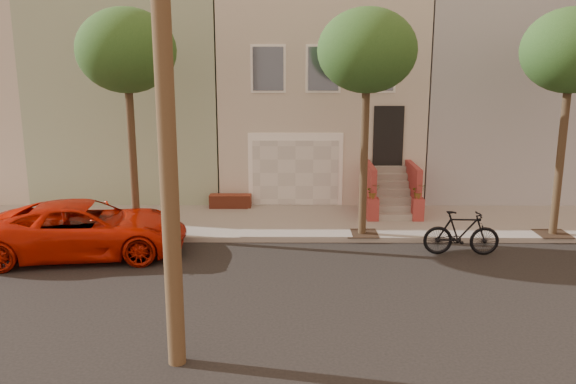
{
  "coord_description": "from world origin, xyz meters",
  "views": [
    {
      "loc": [
        -1.04,
        -12.39,
        5.14
      ],
      "look_at": [
        -1.13,
        3.0,
        1.59
      ],
      "focal_mm": 36.7,
      "sensor_mm": 36.0,
      "label": 1
    }
  ],
  "objects": [
    {
      "name": "house_row",
      "position": [
        0.0,
        11.19,
        3.64
      ],
      "size": [
        33.1,
        11.7,
        7.0
      ],
      "color": "#BAB29F",
      "rests_on": "sidewalk"
    },
    {
      "name": "sidewalk",
      "position": [
        0.0,
        5.35,
        0.07
      ],
      "size": [
        40.0,
        3.7,
        0.15
      ],
      "primitive_type": "cube",
      "color": "gray",
      "rests_on": "ground"
    },
    {
      "name": "pickup_truck",
      "position": [
        -6.44,
        2.39,
        0.73
      ],
      "size": [
        5.5,
        3.07,
        1.45
      ],
      "primitive_type": "imported",
      "rotation": [
        0.0,
        0.0,
        1.7
      ],
      "color": "#BB1705",
      "rests_on": "ground"
    },
    {
      "name": "tree_mid",
      "position": [
        1.0,
        3.9,
        5.26
      ],
      "size": [
        2.7,
        2.57,
        6.3
      ],
      "color": "#2D2116",
      "rests_on": "sidewalk"
    },
    {
      "name": "tree_left",
      "position": [
        -5.5,
        3.9,
        5.26
      ],
      "size": [
        2.7,
        2.57,
        6.3
      ],
      "color": "#2D2116",
      "rests_on": "sidewalk"
    },
    {
      "name": "motorcycle",
      "position": [
        3.45,
        2.5,
        0.6
      ],
      "size": [
        2.01,
        0.65,
        1.19
      ],
      "primitive_type": "imported",
      "rotation": [
        0.0,
        0.0,
        1.53
      ],
      "color": "black",
      "rests_on": "ground"
    },
    {
      "name": "ground",
      "position": [
        0.0,
        0.0,
        0.0
      ],
      "size": [
        90.0,
        90.0,
        0.0
      ],
      "primitive_type": "plane",
      "color": "black",
      "rests_on": "ground"
    },
    {
      "name": "tree_right",
      "position": [
        6.5,
        3.9,
        5.26
      ],
      "size": [
        2.7,
        2.57,
        6.3
      ],
      "color": "#2D2116",
      "rests_on": "sidewalk"
    }
  ]
}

